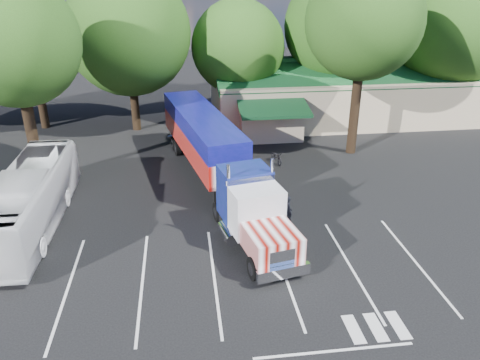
{
  "coord_description": "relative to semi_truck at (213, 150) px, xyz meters",
  "views": [
    {
      "loc": [
        -1.05,
        -23.41,
        12.72
      ],
      "look_at": [
        1.95,
        0.07,
        2.0
      ],
      "focal_mm": 35.0,
      "sensor_mm": 36.0,
      "label": 1
    }
  ],
  "objects": [
    {
      "name": "bicycle",
      "position": [
        4.78,
        3.26,
        -1.96
      ],
      "size": [
        0.93,
        1.76,
        0.88
      ],
      "primitive_type": "imported",
      "rotation": [
        0.0,
        0.0,
        0.22
      ],
      "color": "black",
      "rests_on": "ground"
    },
    {
      "name": "ground",
      "position": [
        -0.72,
        -3.87,
        -2.4
      ],
      "size": [
        120.0,
        120.0,
        0.0
      ],
      "primitive_type": "plane",
      "color": "black",
      "rests_on": "ground"
    },
    {
      "name": "tree_near_left",
      "position": [
        -11.22,
        2.13,
        6.41
      ],
      "size": [
        7.6,
        7.6,
        12.65
      ],
      "color": "black",
      "rests_on": "ground"
    },
    {
      "name": "tree_row_f",
      "position": [
        22.28,
        12.93,
        5.39
      ],
      "size": [
        10.4,
        10.4,
        13.0
      ],
      "color": "black",
      "rests_on": "ground"
    },
    {
      "name": "event_hall",
      "position": [
        13.02,
        13.94,
        -0.19
      ],
      "size": [
        24.2,
        14.12,
        5.55
      ],
      "color": "tan",
      "rests_on": "ground"
    },
    {
      "name": "tree_row_b",
      "position": [
        -13.72,
        13.93,
        4.73
      ],
      "size": [
        8.4,
        8.4,
        11.35
      ],
      "color": "black",
      "rests_on": "ground"
    },
    {
      "name": "tree_row_c",
      "position": [
        -5.72,
        12.33,
        5.64
      ],
      "size": [
        10.0,
        10.0,
        13.05
      ],
      "color": "black",
      "rests_on": "ground"
    },
    {
      "name": "tree_row_e",
      "position": [
        12.28,
        14.13,
        5.68
      ],
      "size": [
        9.6,
        9.6,
        12.9
      ],
      "color": "black",
      "rests_on": "ground"
    },
    {
      "name": "silver_sedan",
      "position": [
        11.28,
        10.13,
        -1.66
      ],
      "size": [
        4.74,
        2.93,
        1.48
      ],
      "primitive_type": "imported",
      "rotation": [
        0.0,
        0.0,
        1.24
      ],
      "color": "#B9BCC2",
      "rests_on": "ground"
    },
    {
      "name": "tour_bus",
      "position": [
        -10.01,
        -4.02,
        -0.78
      ],
      "size": [
        2.88,
        11.69,
        3.25
      ],
      "primitive_type": "imported",
      "rotation": [
        0.0,
        0.0,
        -0.01
      ],
      "color": "silver",
      "rests_on": "ground"
    },
    {
      "name": "tree_near_right",
      "position": [
        10.78,
        4.63,
        7.06
      ],
      "size": [
        8.0,
        8.0,
        13.5
      ],
      "color": "black",
      "rests_on": "ground"
    },
    {
      "name": "semi_truck",
      "position": [
        0.0,
        0.0,
        0.0
      ],
      "size": [
        6.56,
        20.35,
        4.25
      ],
      "rotation": [
        0.0,
        0.0,
        0.21
      ],
      "color": "black",
      "rests_on": "ground"
    },
    {
      "name": "tree_row_d",
      "position": [
        3.28,
        13.63,
        4.18
      ],
      "size": [
        8.0,
        8.0,
        10.6
      ],
      "color": "black",
      "rests_on": "ground"
    },
    {
      "name": "woman",
      "position": [
        3.49,
        -5.99,
        -1.43
      ],
      "size": [
        0.62,
        0.8,
        1.94
      ],
      "primitive_type": "imported",
      "rotation": [
        0.0,
        0.0,
        1.81
      ],
      "color": "black",
      "rests_on": "ground"
    }
  ]
}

